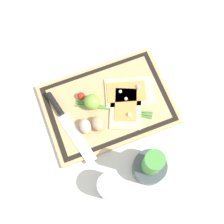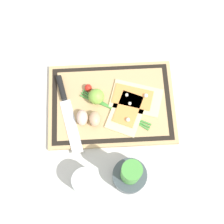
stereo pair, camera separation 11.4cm
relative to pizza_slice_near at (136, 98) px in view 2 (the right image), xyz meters
The scene contains 12 objects.
ground_plane 0.10m from the pizza_slice_near, ahead, with size 6.00×6.00×0.00m, color silver.
cutting_board 0.09m from the pizza_slice_near, ahead, with size 0.48×0.33×0.02m.
pizza_slice_near is the anchor object (origin of this frame).
pizza_slice_far 0.06m from the pizza_slice_near, 56.03° to the left, with size 0.17×0.20×0.02m.
knife 0.27m from the pizza_slice_near, ahead, with size 0.10×0.31×0.02m.
egg_brown 0.18m from the pizza_slice_near, 27.12° to the left, with size 0.04×0.06×0.04m, color tan.
egg_pink 0.21m from the pizza_slice_near, 19.80° to the left, with size 0.04×0.06×0.04m, color beige.
lime 0.15m from the pizza_slice_near, ahead, with size 0.06×0.06×0.06m, color #7FB742.
cherry_tomato_red 0.18m from the pizza_slice_near, 14.64° to the right, with size 0.03×0.03×0.03m, color red.
scallion_bunch 0.09m from the pizza_slice_near, 28.62° to the left, with size 0.26×0.17×0.01m.
herb_pot 0.30m from the pizza_slice_near, 81.44° to the left, with size 0.12×0.12×0.20m.
sauce_jar 0.36m from the pizza_slice_near, 57.38° to the left, with size 0.09×0.09×0.10m.
Camera 2 is at (0.02, 0.40, 1.12)m, focal length 50.00 mm.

